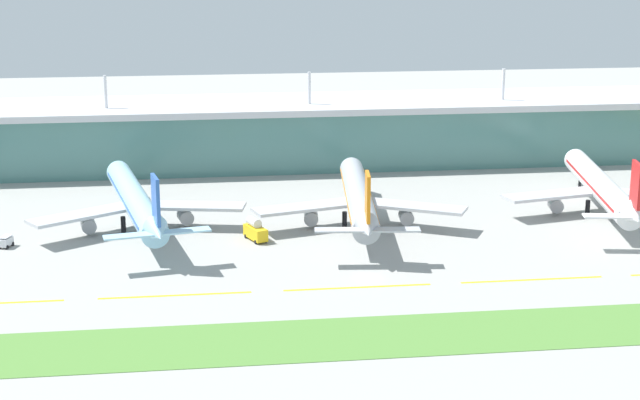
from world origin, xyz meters
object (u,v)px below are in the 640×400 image
airliner_near_middle (136,201)px  airliner_center (358,198)px  baggage_cart (6,242)px  airliner_far_middle (601,187)px  fuel_truck (255,230)px

airliner_near_middle → airliner_center: 50.11m
baggage_cart → airliner_center: bearing=5.2°
airliner_near_middle → baggage_cart: (-26.93, -10.33, -5.19)m
airliner_near_middle → airliner_far_middle: 108.74m
baggage_cart → fuel_truck: fuel_truck is taller
airliner_near_middle → fuel_truck: size_ratio=8.89×
airliner_center → airliner_near_middle: bearing=176.2°
fuel_truck → airliner_center: bearing=19.6°
airliner_center → fuel_truck: 25.93m
airliner_near_middle → airliner_far_middle: size_ratio=1.01×
airliner_center → fuel_truck: (-24.10, -8.59, -4.19)m
airliner_center → baggage_cart: airliner_center is taller
airliner_center → fuel_truck: bearing=-160.4°
fuel_truck → airliner_near_middle: bearing=155.3°
airliner_near_middle → fuel_truck: (25.89, -11.89, -4.19)m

